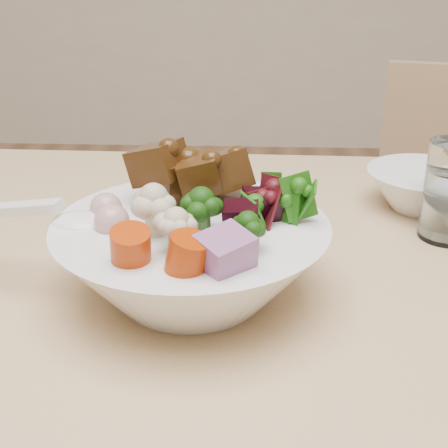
# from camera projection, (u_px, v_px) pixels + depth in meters

# --- Properties ---
(food_bowl) EXTENTS (0.24, 0.24, 0.13)m
(food_bowl) POSITION_uv_depth(u_px,v_px,m) (194.00, 254.00, 0.55)
(food_bowl) COLOR white
(food_bowl) RESTS_ON dining_table
(soup_spoon) EXTENTS (0.15, 0.05, 0.03)m
(soup_spoon) POSITION_uv_depth(u_px,v_px,m) (62.00, 220.00, 0.54)
(soup_spoon) COLOR white
(soup_spoon) RESTS_ON food_bowl
(side_bowl) EXTENTS (0.14, 0.14, 0.05)m
(side_bowl) POSITION_uv_depth(u_px,v_px,m) (424.00, 190.00, 0.74)
(side_bowl) COLOR white
(side_bowl) RESTS_ON dining_table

